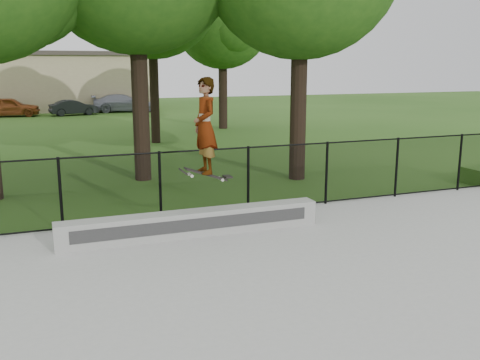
{
  "coord_description": "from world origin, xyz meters",
  "views": [
    {
      "loc": [
        -4.35,
        -4.95,
        3.31
      ],
      "look_at": [
        -0.85,
        4.2,
        1.2
      ],
      "focal_mm": 40.0,
      "sensor_mm": 36.0,
      "label": 1
    }
  ],
  "objects_px": {
    "grind_ledge": "(193,223)",
    "skater_airborne": "(205,127)",
    "car_b": "(74,108)",
    "car_a": "(10,107)",
    "car_c": "(123,103)"
  },
  "relations": [
    {
      "from": "grind_ledge",
      "to": "skater_airborne",
      "type": "bearing_deg",
      "value": -34.9
    },
    {
      "from": "grind_ledge",
      "to": "skater_airborne",
      "type": "xyz_separation_m",
      "value": [
        0.22,
        -0.15,
        1.87
      ]
    },
    {
      "from": "skater_airborne",
      "to": "car_b",
      "type": "bearing_deg",
      "value": 90.97
    },
    {
      "from": "car_b",
      "to": "skater_airborne",
      "type": "relative_size",
      "value": 1.42
    },
    {
      "from": "car_a",
      "to": "skater_airborne",
      "type": "distance_m",
      "value": 29.17
    },
    {
      "from": "car_c",
      "to": "skater_airborne",
      "type": "xyz_separation_m",
      "value": [
        -3.06,
        -29.77,
        1.54
      ]
    },
    {
      "from": "grind_ledge",
      "to": "car_b",
      "type": "xyz_separation_m",
      "value": [
        -0.26,
        28.19,
        0.21
      ]
    },
    {
      "from": "grind_ledge",
      "to": "car_a",
      "type": "xyz_separation_m",
      "value": [
        -4.26,
        28.63,
        0.33
      ]
    },
    {
      "from": "car_a",
      "to": "grind_ledge",
      "type": "bearing_deg",
      "value": -167.25
    },
    {
      "from": "car_b",
      "to": "car_a",
      "type": "bearing_deg",
      "value": 74.02
    },
    {
      "from": "car_b",
      "to": "car_c",
      "type": "bearing_deg",
      "value": -77.78
    },
    {
      "from": "car_c",
      "to": "skater_airborne",
      "type": "bearing_deg",
      "value": -178.79
    },
    {
      "from": "car_a",
      "to": "skater_airborne",
      "type": "relative_size",
      "value": 1.85
    },
    {
      "from": "grind_ledge",
      "to": "car_b",
      "type": "relative_size",
      "value": 1.82
    },
    {
      "from": "car_a",
      "to": "skater_airborne",
      "type": "xyz_separation_m",
      "value": [
        4.48,
        -28.78,
        1.54
      ]
    }
  ]
}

